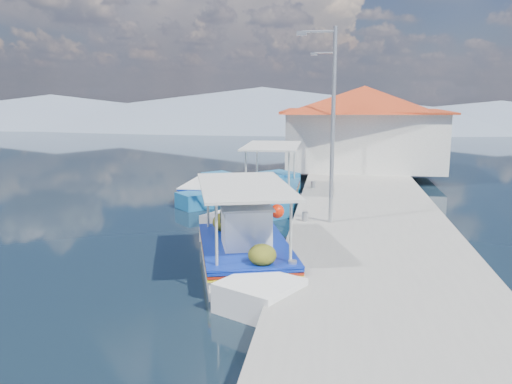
# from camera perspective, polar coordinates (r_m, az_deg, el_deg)

# --- Properties ---
(ground) EXTENTS (160.00, 160.00, 0.00)m
(ground) POSITION_cam_1_polar(r_m,az_deg,el_deg) (15.94, -9.01, -6.08)
(ground) COLOR black
(ground) RESTS_ON ground
(quay) EXTENTS (5.00, 44.00, 0.50)m
(quay) POSITION_cam_1_polar(r_m,az_deg,el_deg) (21.02, 11.65, -1.36)
(quay) COLOR #9D9B92
(quay) RESTS_ON ground
(bollards) EXTENTS (0.20, 17.20, 0.30)m
(bollards) POSITION_cam_1_polar(r_m,az_deg,el_deg) (20.19, 5.84, -0.53)
(bollards) COLOR #A5A8AD
(bollards) RESTS_ON quay
(main_caique) EXTENTS (3.60, 7.25, 2.49)m
(main_caique) POSITION_cam_1_polar(r_m,az_deg,el_deg) (13.96, -1.08, -6.33)
(main_caique) COLOR white
(main_caique) RESTS_ON ground
(caique_green_canopy) EXTENTS (2.23, 7.20, 2.69)m
(caique_green_canopy) POSITION_cam_1_polar(r_m,az_deg,el_deg) (22.18, 1.72, -0.11)
(caique_green_canopy) COLOR #1A669F
(caique_green_canopy) RESTS_ON ground
(caique_blue_hull) EXTENTS (1.77, 5.82, 1.03)m
(caique_blue_hull) POSITION_cam_1_polar(r_m,az_deg,el_deg) (23.27, -5.24, 0.05)
(caique_blue_hull) COLOR #1A669F
(caique_blue_hull) RESTS_ON ground
(harbor_building) EXTENTS (10.49, 10.49, 4.40)m
(harbor_building) POSITION_cam_1_polar(r_m,az_deg,el_deg) (29.63, 11.51, 7.04)
(harbor_building) COLOR white
(harbor_building) RESTS_ON quay
(lamp_post_near) EXTENTS (1.21, 0.14, 6.00)m
(lamp_post_near) POSITION_cam_1_polar(r_m,az_deg,el_deg) (16.55, 7.97, 8.13)
(lamp_post_near) COLOR #A5A8AD
(lamp_post_near) RESTS_ON quay
(lamp_post_far) EXTENTS (1.21, 0.14, 6.00)m
(lamp_post_far) POSITION_cam_1_polar(r_m,az_deg,el_deg) (25.54, 8.21, 9.01)
(lamp_post_far) COLOR #A5A8AD
(lamp_post_far) RESTS_ON quay
(mountain_ridge) EXTENTS (171.40, 96.00, 5.50)m
(mountain_ridge) POSITION_cam_1_polar(r_m,az_deg,el_deg) (70.60, 10.13, 8.52)
(mountain_ridge) COLOR slate
(mountain_ridge) RESTS_ON ground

